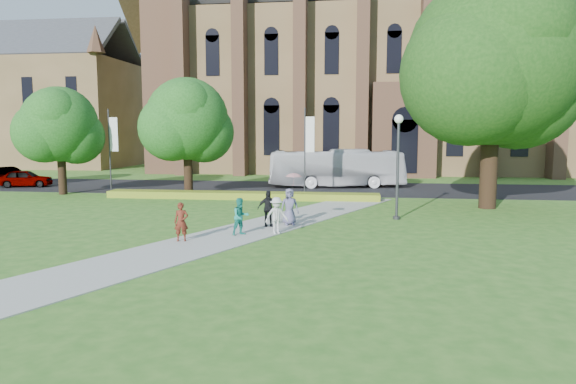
# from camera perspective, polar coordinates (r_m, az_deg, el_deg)

# --- Properties ---
(ground) EXTENTS (160.00, 160.00, 0.00)m
(ground) POSITION_cam_1_polar(r_m,az_deg,el_deg) (20.75, -7.76, -5.59)
(ground) COLOR #2E661E
(ground) RESTS_ON ground
(road) EXTENTS (160.00, 10.00, 0.02)m
(road) POSITION_cam_1_polar(r_m,az_deg,el_deg) (40.16, -0.32, 0.46)
(road) COLOR black
(road) RESTS_ON ground
(footpath) EXTENTS (15.58, 28.54, 0.04)m
(footpath) POSITION_cam_1_polar(r_m,az_deg,el_deg) (21.69, -7.07, -4.99)
(footpath) COLOR #B2B2A8
(footpath) RESTS_ON ground
(flower_hedge) EXTENTS (18.00, 1.40, 0.45)m
(flower_hedge) POSITION_cam_1_polar(r_m,az_deg,el_deg) (33.83, -5.23, -0.39)
(flower_hedge) COLOR gold
(flower_hedge) RESTS_ON ground
(cathedral) EXTENTS (52.60, 18.25, 28.00)m
(cathedral) POSITION_cam_1_polar(r_m,az_deg,el_deg) (60.08, 12.14, 14.81)
(cathedral) COLOR olive
(cathedral) RESTS_ON ground
(building_west) EXTENTS (22.00, 14.00, 18.30)m
(building_west) POSITION_cam_1_polar(r_m,az_deg,el_deg) (73.21, -25.57, 9.86)
(building_west) COLOR olive
(building_west) RESTS_ON ground
(streetlamp) EXTENTS (0.44, 0.44, 5.24)m
(streetlamp) POSITION_cam_1_polar(r_m,az_deg,el_deg) (26.17, 12.13, 4.16)
(streetlamp) COLOR #38383D
(streetlamp) RESTS_ON ground
(large_tree) EXTENTS (9.60, 9.60, 13.20)m
(large_tree) POSITION_cam_1_polar(r_m,az_deg,el_deg) (31.75, 21.89, 13.43)
(large_tree) COLOR #332114
(large_tree) RESTS_ON ground
(street_tree_0) EXTENTS (5.20, 5.20, 7.50)m
(street_tree_0) POSITION_cam_1_polar(r_m,az_deg,el_deg) (39.24, -24.04, 6.85)
(street_tree_0) COLOR #332114
(street_tree_0) RESTS_ON ground
(street_tree_1) EXTENTS (5.60, 5.60, 8.05)m
(street_tree_1) POSITION_cam_1_polar(r_m,az_deg,el_deg) (35.90, -11.16, 7.92)
(street_tree_1) COLOR #332114
(street_tree_1) RESTS_ON ground
(banner_pole_0) EXTENTS (0.70, 0.10, 6.00)m
(banner_pole_0) POSITION_cam_1_polar(r_m,az_deg,el_deg) (34.92, 2.07, 5.07)
(banner_pole_0) COLOR #38383D
(banner_pole_0) RESTS_ON ground
(banner_pole_1) EXTENTS (0.70, 0.10, 6.00)m
(banner_pole_1) POSITION_cam_1_polar(r_m,az_deg,el_deg) (38.80, -19.07, 4.87)
(banner_pole_1) COLOR #38383D
(banner_pole_1) RESTS_ON ground
(tour_coach) EXTENTS (11.00, 4.24, 2.99)m
(tour_coach) POSITION_cam_1_polar(r_m,az_deg,el_deg) (40.79, 5.38, 2.65)
(tour_coach) COLOR silver
(tour_coach) RESTS_ON road
(car_0) EXTENTS (4.32, 2.70, 1.37)m
(car_0) POSITION_cam_1_polar(r_m,az_deg,el_deg) (45.89, -27.19, 1.37)
(car_0) COLOR gray
(car_0) RESTS_ON road
(car_1) EXTENTS (4.61, 2.79, 1.44)m
(car_1) POSITION_cam_1_polar(r_m,az_deg,el_deg) (48.70, -28.70, 1.60)
(car_1) COLOR gray
(car_1) RESTS_ON road
(pedestrian_0) EXTENTS (0.63, 0.48, 1.56)m
(pedestrian_0) POSITION_cam_1_polar(r_m,az_deg,el_deg) (20.96, -11.77, -3.26)
(pedestrian_0) COLOR #5A2114
(pedestrian_0) RESTS_ON footpath
(pedestrian_1) EXTENTS (0.97, 0.95, 1.58)m
(pedestrian_1) POSITION_cam_1_polar(r_m,az_deg,el_deg) (21.82, -5.28, -2.73)
(pedestrian_1) COLOR #198170
(pedestrian_1) RESTS_ON footpath
(pedestrian_2) EXTENTS (1.17, 0.98, 1.57)m
(pedestrian_2) POSITION_cam_1_polar(r_m,az_deg,el_deg) (22.04, -1.27, -2.61)
(pedestrian_2) COLOR #BABABA
(pedestrian_2) RESTS_ON footpath
(pedestrian_3) EXTENTS (1.05, 0.70, 1.66)m
(pedestrian_3) POSITION_cam_1_polar(r_m,az_deg,el_deg) (23.70, -2.24, -1.84)
(pedestrian_3) COLOR black
(pedestrian_3) RESTS_ON footpath
(pedestrian_4) EXTENTS (0.96, 0.76, 1.72)m
(pedestrian_4) POSITION_cam_1_polar(r_m,az_deg,el_deg) (24.09, 0.17, -1.64)
(pedestrian_4) COLOR slate
(pedestrian_4) RESTS_ON footpath
(parasol) EXTENTS (0.86, 0.86, 0.63)m
(parasol) POSITION_cam_1_polar(r_m,az_deg,el_deg) (24.03, 0.62, 1.16)
(parasol) COLOR #D898B2
(parasol) RESTS_ON pedestrian_4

